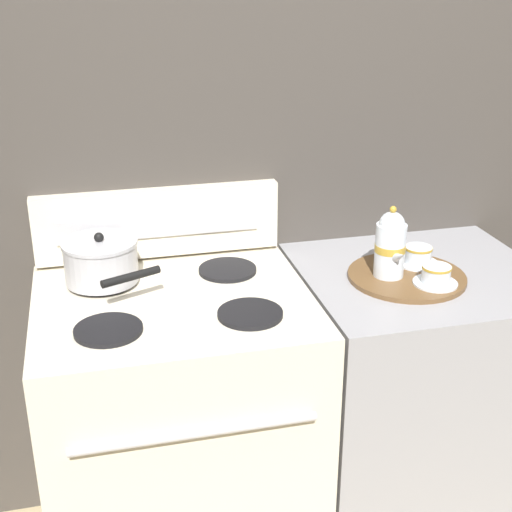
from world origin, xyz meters
name	(u,v)px	position (x,y,z in m)	size (l,w,h in m)	color
wall_back	(269,188)	(0.00, 0.35, 1.10)	(6.00, 0.05, 2.20)	#423D38
stove	(180,435)	(-0.37, 0.00, 0.46)	(0.77, 0.68, 0.93)	beige
control_panel	(158,222)	(-0.37, 0.30, 1.03)	(0.75, 0.05, 0.21)	beige
side_counter	(411,401)	(0.39, 0.00, 0.46)	(0.72, 0.65, 0.91)	#939399
saucepan	(101,261)	(-0.55, 0.14, 0.99)	(0.26, 0.32, 0.15)	#B7B7BC
serving_tray	(407,276)	(0.32, -0.03, 0.92)	(0.35, 0.35, 0.01)	brown
teapot	(391,244)	(0.26, -0.02, 1.03)	(0.09, 0.14, 0.21)	silver
teacup_left	(436,275)	(0.37, -0.11, 0.96)	(0.13, 0.13, 0.06)	silver
teacup_right	(418,255)	(0.38, 0.04, 0.96)	(0.13, 0.13, 0.06)	silver
creamer_jug	(385,247)	(0.30, 0.10, 0.97)	(0.06, 0.06, 0.08)	silver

